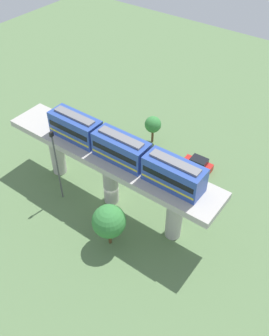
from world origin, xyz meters
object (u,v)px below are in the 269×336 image
Objects in this scene: parked_car_black at (186,193)px; train at (121,149)px; tree_mid_lot at (109,221)px; signal_post at (57,164)px; parked_car_red at (198,164)px; tree_near_viaduct at (153,125)px.

train is at bearing -41.86° from parked_car_black.
tree_mid_lot is 0.54× the size of signal_post.
tree_near_viaduct is (-1.25, -8.67, 2.42)m from parked_car_red.
tree_mid_lot is (18.74, 6.94, 0.63)m from tree_near_viaduct.
train is 4.81× the size of parked_car_red.
train is at bearing -156.67° from tree_mid_lot.
train is at bearing 19.07° from tree_near_viaduct.
signal_post is at bearing -101.58° from tree_mid_lot.
parked_car_black and parked_car_red have the same top height.
tree_mid_lot is at bearing 23.33° from train.
tree_mid_lot is at bearing 20.32° from tree_near_viaduct.
parked_car_red is at bearing 174.34° from tree_mid_lot.
tree_mid_lot is (11.57, -3.31, 3.06)m from parked_car_black.
parked_car_black is at bearing 12.86° from parked_car_red.
parked_car_black is 0.95× the size of tree_near_viaduct.
parked_car_black is (-6.17, 5.64, -8.76)m from train.
signal_post is at bearing -53.15° from parked_car_black.
signal_post is (-1.99, -9.72, 2.01)m from tree_mid_lot.
parked_car_black is 0.99× the size of parked_car_red.
signal_post is (16.74, -2.78, 2.64)m from tree_near_viaduct.
parked_car_red is at bearing 143.52° from signal_post.
signal_post is (15.49, -11.45, 5.07)m from parked_car_red.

